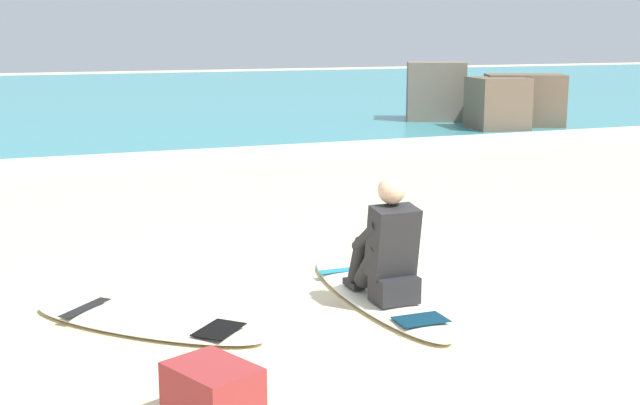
# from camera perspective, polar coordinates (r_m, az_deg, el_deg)

# --- Properties ---
(ground_plane) EXTENTS (80.00, 80.00, 0.00)m
(ground_plane) POSITION_cam_1_polar(r_m,az_deg,el_deg) (6.58, 4.04, -6.72)
(ground_plane) COLOR beige
(sea) EXTENTS (80.00, 28.00, 0.10)m
(sea) POSITION_cam_1_polar(r_m,az_deg,el_deg) (27.31, -16.08, 6.90)
(sea) COLOR teal
(sea) RESTS_ON ground
(breaking_foam) EXTENTS (80.00, 0.90, 0.11)m
(breaking_foam) POSITION_cam_1_polar(r_m,az_deg,el_deg) (13.82, -10.12, 3.04)
(breaking_foam) COLOR white
(breaking_foam) RESTS_ON ground
(surfboard_main) EXTENTS (0.54, 2.26, 0.08)m
(surfboard_main) POSITION_cam_1_polar(r_m,az_deg,el_deg) (6.61, 3.90, -6.32)
(surfboard_main) COLOR #EFE5C6
(surfboard_main) RESTS_ON ground
(surfer_seated) EXTENTS (0.38, 0.70, 0.95)m
(surfer_seated) POSITION_cam_1_polar(r_m,az_deg,el_deg) (6.34, 4.62, -3.34)
(surfer_seated) COLOR #232326
(surfer_seated) RESTS_ON surfboard_main
(surfboard_spare_near) EXTENTS (1.70, 1.72, 0.08)m
(surfboard_spare_near) POSITION_cam_1_polar(r_m,az_deg,el_deg) (6.13, -11.81, -8.00)
(surfboard_spare_near) COLOR #EFE5C6
(surfboard_spare_near) RESTS_ON ground
(rock_outcrop_distant) EXTENTS (2.89, 3.44, 1.40)m
(rock_outcrop_distant) POSITION_cam_1_polar(r_m,az_deg,el_deg) (18.52, 10.75, 6.84)
(rock_outcrop_distant) COLOR brown
(rock_outcrop_distant) RESTS_ON ground
(beach_bag) EXTENTS (0.52, 0.58, 0.32)m
(beach_bag) POSITION_cam_1_polar(r_m,az_deg,el_deg) (4.63, -7.33, -12.80)
(beach_bag) COLOR maroon
(beach_bag) RESTS_ON ground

